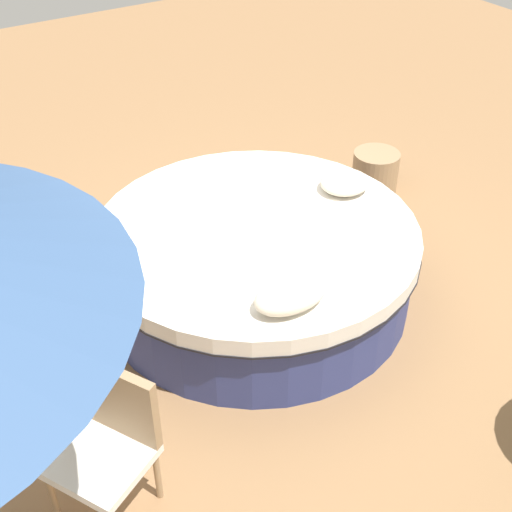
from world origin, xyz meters
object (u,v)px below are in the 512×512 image
(throw_pillow_0, at_px, (291,294))
(patio_chair, at_px, (109,435))
(side_table, at_px, (375,172))
(throw_pillow_1, at_px, (345,182))
(round_bed, at_px, (256,262))

(throw_pillow_0, relative_size, patio_chair, 0.55)
(patio_chair, bearing_deg, side_table, -90.56)
(throw_pillow_0, relative_size, side_table, 1.16)
(throw_pillow_0, height_order, side_table, throw_pillow_0)
(throw_pillow_1, height_order, patio_chair, patio_chair)
(round_bed, relative_size, side_table, 5.53)
(patio_chair, bearing_deg, throw_pillow_1, -93.36)
(throw_pillow_1, bearing_deg, side_table, -145.26)
(throw_pillow_0, distance_m, throw_pillow_1, 1.59)
(throw_pillow_0, bearing_deg, throw_pillow_1, -141.60)
(round_bed, relative_size, throw_pillow_1, 6.00)
(throw_pillow_0, xyz_separation_m, throw_pillow_1, (-1.24, -0.98, -0.01))
(round_bed, height_order, patio_chair, patio_chair)
(round_bed, distance_m, throw_pillow_0, 1.04)
(throw_pillow_1, bearing_deg, patio_chair, 25.10)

